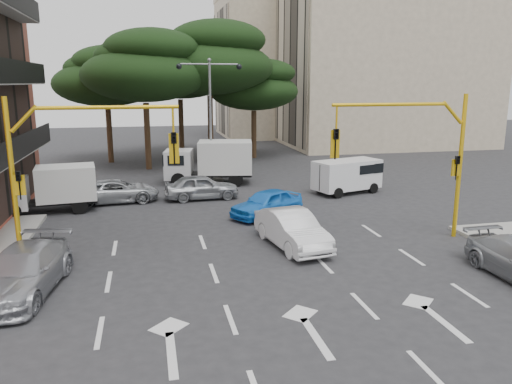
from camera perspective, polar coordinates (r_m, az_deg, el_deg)
ground at (r=17.85m, az=1.60°, el=-8.75°), size 120.00×120.00×0.00m
median_strip at (r=33.02m, az=-5.09°, el=1.28°), size 1.40×6.00×0.15m
apartment_beige_near at (r=53.87m, az=14.64°, el=15.17°), size 20.20×12.15×18.70m
apartment_beige_far at (r=62.53m, az=3.54°, el=14.19°), size 16.20×12.15×16.70m
pine_left_near at (r=38.12m, az=-12.57°, el=13.91°), size 9.15×9.15×10.23m
pine_center at (r=40.47m, az=-5.28°, el=15.03°), size 9.98×9.98×11.16m
pine_left_far at (r=42.20m, az=-16.70°, el=12.58°), size 8.32×8.32×9.30m
pine_right at (r=43.07m, az=-0.16°, el=12.16°), size 7.49×7.49×8.37m
pine_back at (r=45.22m, az=-8.67°, el=13.79°), size 9.15×9.15×10.23m
signal_mast_right at (r=21.29m, az=18.45°, el=4.88°), size 5.79×0.37×6.00m
signal_mast_left at (r=18.53m, az=-20.85°, el=3.66°), size 5.79×0.37×6.00m
street_lamp_center at (r=32.41m, az=-5.27°, el=10.60°), size 4.16×0.36×7.77m
car_white_hatch at (r=19.95m, az=4.14°, el=-4.26°), size 2.24×4.61×1.46m
car_blue_compact at (r=24.37m, az=1.24°, el=-1.28°), size 4.19×3.39×1.34m
car_silver_wagon at (r=17.26m, az=-25.10°, el=-8.22°), size 2.75×5.17×1.43m
car_silver_cross_a at (r=28.31m, az=-15.58°, el=0.11°), size 4.66×2.48×1.25m
car_silver_cross_b at (r=28.14m, az=-6.25°, el=0.60°), size 4.22×1.88×1.41m
van_white at (r=29.96m, az=10.34°, el=1.77°), size 4.36×2.94×2.00m
box_truck_a at (r=27.14m, az=-22.62°, el=0.24°), size 4.94×2.56×2.33m
box_truck_b at (r=32.28m, az=-5.33°, el=3.38°), size 5.96×3.34×2.77m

